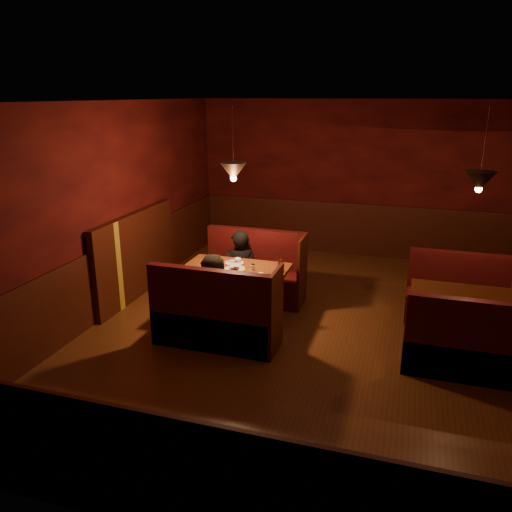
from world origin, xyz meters
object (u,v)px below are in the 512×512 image
(main_table, at_px, (236,280))
(diner_b, at_px, (216,286))
(diner_a, at_px, (240,255))
(main_bench_far, at_px, (255,277))
(main_bench_near, at_px, (216,321))
(second_bench_far, at_px, (458,301))
(second_table, at_px, (462,308))
(second_bench_near, at_px, (468,351))

(main_table, xyz_separation_m, diner_b, (-0.01, -0.68, 0.16))
(main_table, bearing_deg, diner_a, 104.74)
(main_bench_far, relative_size, main_bench_near, 1.00)
(main_table, height_order, second_bench_far, main_table)
(main_bench_near, relative_size, diner_a, 1.06)
(main_table, height_order, second_table, main_table)
(main_bench_far, relative_size, diner_b, 1.04)
(diner_b, bearing_deg, second_table, -5.39)
(main_bench_far, xyz_separation_m, diner_a, (-0.19, -0.15, 0.39))
(second_bench_far, relative_size, second_bench_near, 1.00)
(second_table, relative_size, diner_b, 0.82)
(diner_a, bearing_deg, second_bench_far, 161.85)
(diner_a, bearing_deg, diner_b, 75.41)
(main_bench_far, distance_m, second_table, 2.95)
(main_bench_near, bearing_deg, second_table, 17.34)
(main_table, relative_size, second_table, 1.16)
(second_bench_far, bearing_deg, main_bench_far, -179.53)
(main_table, bearing_deg, second_table, 1.88)
(main_table, bearing_deg, main_bench_far, 88.94)
(second_table, height_order, second_bench_far, second_bench_far)
(diner_a, bearing_deg, main_bench_near, 75.99)
(main_bench_far, distance_m, second_bench_far, 2.89)
(second_table, height_order, second_bench_near, second_bench_near)
(diner_a, xyz_separation_m, diner_b, (0.16, -1.33, 0.02))
(main_bench_far, bearing_deg, main_bench_near, -90.00)
(main_bench_near, distance_m, diner_a, 1.51)
(main_table, height_order, diner_a, diner_a)
(main_table, relative_size, diner_a, 0.97)
(diner_b, bearing_deg, main_bench_near, -96.73)
(second_table, distance_m, diner_b, 3.00)
(main_bench_near, xyz_separation_m, diner_b, (-0.03, 0.12, 0.41))
(second_table, bearing_deg, second_bench_near, -87.80)
(main_table, bearing_deg, second_bench_far, 15.78)
(diner_b, bearing_deg, diner_a, 76.38)
(diner_a, height_order, diner_b, diner_b)
(second_table, xyz_separation_m, second_bench_near, (0.03, -0.73, -0.20))
(main_table, height_order, main_bench_near, main_bench_near)
(main_bench_near, height_order, second_bench_far, main_bench_near)
(second_bench_far, bearing_deg, main_table, -164.22)
(diner_a, bearing_deg, second_table, 148.34)
(main_bench_far, bearing_deg, second_table, -13.80)
(main_bench_near, height_order, diner_a, diner_a)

